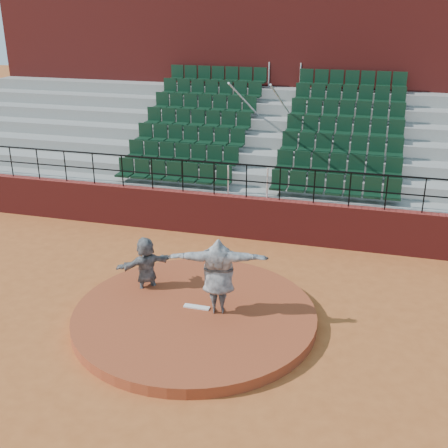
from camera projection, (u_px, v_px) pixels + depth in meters
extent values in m
plane|color=#B05827|center=(195.00, 320.00, 12.77)|extent=(90.00, 90.00, 0.00)
cylinder|color=#963F21|center=(195.00, 316.00, 12.73)|extent=(5.50, 5.50, 0.25)
cube|color=white|center=(197.00, 307.00, 12.81)|extent=(0.60, 0.15, 0.03)
cube|color=maroon|center=(246.00, 217.00, 17.01)|extent=(24.00, 0.30, 1.30)
cylinder|color=black|center=(247.00, 165.00, 16.39)|extent=(24.00, 0.05, 0.05)
cylinder|color=black|center=(246.00, 181.00, 16.58)|extent=(24.00, 0.04, 0.04)
cylinder|color=black|center=(11.00, 162.00, 18.55)|extent=(0.04, 0.04, 1.00)
cylinder|color=black|center=(38.00, 164.00, 18.30)|extent=(0.04, 0.04, 1.00)
cylinder|color=black|center=(65.00, 166.00, 18.06)|extent=(0.04, 0.04, 1.00)
cylinder|color=black|center=(93.00, 169.00, 17.81)|extent=(0.04, 0.04, 1.00)
cylinder|color=black|center=(122.00, 171.00, 17.56)|extent=(0.04, 0.04, 1.00)
cylinder|color=black|center=(152.00, 173.00, 17.32)|extent=(0.04, 0.04, 1.00)
cylinder|color=black|center=(183.00, 176.00, 17.07)|extent=(0.04, 0.04, 1.00)
cylinder|color=black|center=(214.00, 178.00, 16.82)|extent=(0.04, 0.04, 1.00)
cylinder|color=black|center=(246.00, 181.00, 16.58)|extent=(0.04, 0.04, 1.00)
cylinder|color=black|center=(280.00, 184.00, 16.33)|extent=(0.04, 0.04, 1.00)
cylinder|color=black|center=(314.00, 187.00, 16.08)|extent=(0.04, 0.04, 1.00)
cylinder|color=black|center=(350.00, 190.00, 15.84)|extent=(0.04, 0.04, 1.00)
cylinder|color=black|center=(386.00, 193.00, 15.59)|extent=(0.04, 0.04, 1.00)
cylinder|color=black|center=(424.00, 196.00, 15.34)|extent=(0.04, 0.04, 1.00)
cube|color=gray|center=(250.00, 211.00, 17.52)|extent=(24.00, 0.85, 1.30)
cube|color=black|center=(173.00, 174.00, 17.78)|extent=(3.85, 0.48, 0.72)
cube|color=black|center=(334.00, 187.00, 16.53)|extent=(3.85, 0.48, 0.72)
cube|color=gray|center=(256.00, 196.00, 18.21)|extent=(24.00, 0.85, 1.70)
cube|color=black|center=(182.00, 155.00, 18.39)|extent=(3.85, 0.48, 0.72)
cube|color=black|center=(338.00, 166.00, 17.14)|extent=(3.85, 0.48, 0.72)
cube|color=gray|center=(262.00, 183.00, 18.89)|extent=(24.00, 0.85, 2.10)
cube|color=black|center=(190.00, 137.00, 19.00)|extent=(3.85, 0.48, 0.72)
cube|color=black|center=(341.00, 147.00, 17.75)|extent=(3.85, 0.48, 0.72)
cube|color=gray|center=(267.00, 170.00, 19.58)|extent=(24.00, 0.85, 2.50)
cube|color=black|center=(197.00, 120.00, 19.61)|extent=(3.85, 0.48, 0.72)
cube|color=black|center=(344.00, 129.00, 18.36)|extent=(3.85, 0.48, 0.72)
cube|color=gray|center=(272.00, 158.00, 20.26)|extent=(24.00, 0.85, 2.90)
cube|color=black|center=(204.00, 105.00, 20.22)|extent=(3.85, 0.48, 0.72)
cube|color=black|center=(347.00, 112.00, 18.97)|extent=(3.85, 0.48, 0.72)
cube|color=gray|center=(276.00, 147.00, 20.95)|extent=(24.00, 0.85, 3.30)
cube|color=black|center=(211.00, 90.00, 20.83)|extent=(3.85, 0.48, 0.72)
cube|color=black|center=(349.00, 96.00, 19.59)|extent=(3.85, 0.48, 0.72)
cube|color=gray|center=(280.00, 137.00, 21.63)|extent=(24.00, 0.85, 3.70)
cube|color=black|center=(217.00, 76.00, 21.44)|extent=(3.85, 0.48, 0.72)
cube|color=black|center=(352.00, 81.00, 20.20)|extent=(3.85, 0.48, 0.72)
cylinder|color=silver|center=(251.00, 108.00, 18.92)|extent=(0.06, 5.97, 2.46)
cylinder|color=silver|center=(286.00, 109.00, 18.63)|extent=(0.06, 5.97, 2.46)
cube|color=maroon|center=(290.00, 85.00, 22.72)|extent=(24.00, 3.00, 7.10)
imported|color=black|center=(218.00, 276.00, 12.35)|extent=(2.26, 1.05, 1.78)
imported|color=black|center=(146.00, 267.00, 13.60)|extent=(1.35, 1.30, 1.53)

